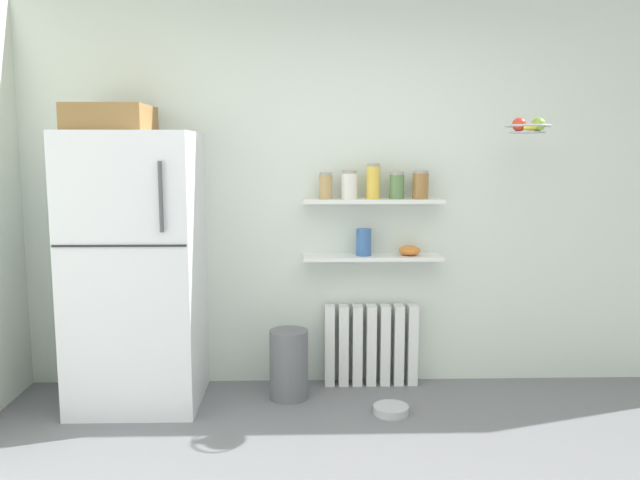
# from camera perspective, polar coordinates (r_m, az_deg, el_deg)

# --- Properties ---
(back_wall) EXTENTS (7.04, 0.10, 2.60)m
(back_wall) POSITION_cam_1_polar(r_m,az_deg,el_deg) (4.43, 2.67, 4.02)
(back_wall) COLOR silver
(back_wall) RESTS_ON ground_plane
(refrigerator) EXTENTS (0.78, 0.72, 1.87)m
(refrigerator) POSITION_cam_1_polar(r_m,az_deg,el_deg) (4.21, -15.97, -2.09)
(refrigerator) COLOR silver
(refrigerator) RESTS_ON ground_plane
(radiator) EXTENTS (0.63, 0.12, 0.55)m
(radiator) POSITION_cam_1_polar(r_m,az_deg,el_deg) (4.50, 4.50, -9.20)
(radiator) COLOR white
(radiator) RESTS_ON ground_plane
(wall_shelf_lower) EXTENTS (0.92, 0.22, 0.02)m
(wall_shelf_lower) POSITION_cam_1_polar(r_m,az_deg,el_deg) (4.33, 4.63, -1.53)
(wall_shelf_lower) COLOR white
(wall_shelf_upper) EXTENTS (0.92, 0.22, 0.02)m
(wall_shelf_upper) POSITION_cam_1_polar(r_m,az_deg,el_deg) (4.29, 4.69, 3.47)
(wall_shelf_upper) COLOR white
(storage_jar_0) EXTENTS (0.09, 0.09, 0.17)m
(storage_jar_0) POSITION_cam_1_polar(r_m,az_deg,el_deg) (4.26, 0.49, 4.80)
(storage_jar_0) COLOR tan
(storage_jar_0) RESTS_ON wall_shelf_upper
(storage_jar_1) EXTENTS (0.11, 0.11, 0.19)m
(storage_jar_1) POSITION_cam_1_polar(r_m,az_deg,el_deg) (4.27, 2.61, 4.88)
(storage_jar_1) COLOR silver
(storage_jar_1) RESTS_ON wall_shelf_upper
(storage_jar_2) EXTENTS (0.09, 0.09, 0.23)m
(storage_jar_2) POSITION_cam_1_polar(r_m,az_deg,el_deg) (4.28, 4.71, 5.17)
(storage_jar_2) COLOR yellow
(storage_jar_2) RESTS_ON wall_shelf_upper
(storage_jar_3) EXTENTS (0.10, 0.10, 0.18)m
(storage_jar_3) POSITION_cam_1_polar(r_m,az_deg,el_deg) (4.30, 6.79, 4.79)
(storage_jar_3) COLOR #5B7F4C
(storage_jar_3) RESTS_ON wall_shelf_upper
(storage_jar_4) EXTENTS (0.11, 0.11, 0.19)m
(storage_jar_4) POSITION_cam_1_polar(r_m,az_deg,el_deg) (4.33, 8.85, 4.83)
(storage_jar_4) COLOR olive
(storage_jar_4) RESTS_ON wall_shelf_upper
(vase) EXTENTS (0.10, 0.10, 0.18)m
(vase) POSITION_cam_1_polar(r_m,az_deg,el_deg) (4.31, 3.87, -0.19)
(vase) COLOR #38609E
(vase) RESTS_ON wall_shelf_lower
(shelf_bowl) EXTENTS (0.15, 0.15, 0.07)m
(shelf_bowl) POSITION_cam_1_polar(r_m,az_deg,el_deg) (4.36, 7.90, -0.91)
(shelf_bowl) COLOR orange
(shelf_bowl) RESTS_ON wall_shelf_lower
(trash_bin) EXTENTS (0.25, 0.25, 0.45)m
(trash_bin) POSITION_cam_1_polar(r_m,az_deg,el_deg) (4.27, -2.76, -10.87)
(trash_bin) COLOR slate
(trash_bin) RESTS_ON ground_plane
(pet_food_bowl) EXTENTS (0.22, 0.22, 0.05)m
(pet_food_bowl) POSITION_cam_1_polar(r_m,az_deg,el_deg) (4.11, 6.27, -14.65)
(pet_food_bowl) COLOR #B7B7BC
(pet_food_bowl) RESTS_ON ground_plane
(hanging_fruit_basket) EXTENTS (0.28, 0.28, 0.10)m
(hanging_fruit_basket) POSITION_cam_1_polar(r_m,az_deg,el_deg) (4.24, 17.93, 9.50)
(hanging_fruit_basket) COLOR #B2B2B7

